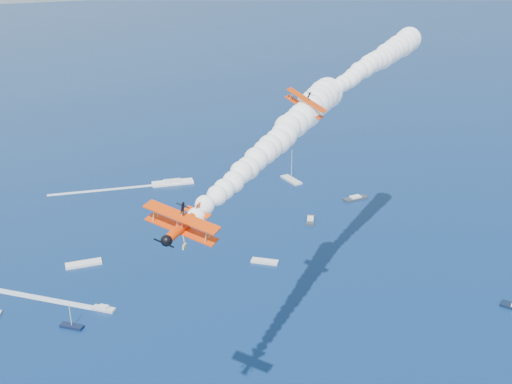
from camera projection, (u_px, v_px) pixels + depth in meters
biplane_lead at (305, 105)px, 104.09m from camera, size 10.23×11.18×7.95m
biplane_trail at (183, 226)px, 70.34m from camera, size 12.58×13.40×8.00m
smoke_trail_lead at (368, 66)px, 126.16m from camera, size 60.03×51.28×10.33m
smoke_trail_trail at (277, 140)px, 93.99m from camera, size 60.27×57.38×10.33m
spectator_boats at (72, 264)px, 170.12m from camera, size 214.39×154.16×0.70m
boat_wakes at (160, 317)px, 146.47m from camera, size 189.14×175.17×0.04m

